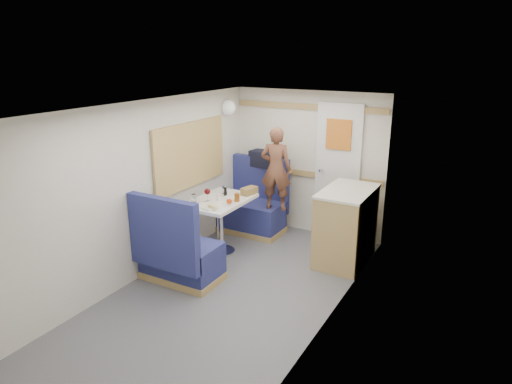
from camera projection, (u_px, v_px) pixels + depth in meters
The scene contains 27 objects.
floor at pixel (221, 300), 4.78m from camera, with size 4.50×4.50×0.00m, color #515156.
ceiling at pixel (216, 108), 4.18m from camera, with size 4.50×4.50×0.00m, color silver.
wall_back at pixel (308, 163), 6.36m from camera, with size 2.20×0.02×2.00m, color silver.
wall_left at pixel (134, 194), 4.99m from camera, with size 0.02×4.50×2.00m, color silver.
wall_right at pixel (324, 231), 3.97m from camera, with size 0.02×4.50×2.00m, color silver.
oak_trim_low at pixel (307, 174), 6.39m from camera, with size 2.15×0.02×0.08m, color #AB8C4D.
oak_trim_high at pixel (309, 107), 6.11m from camera, with size 2.15×0.02×0.08m, color #AB8C4D.
side_window at pixel (190, 155), 5.74m from camera, with size 0.04×1.30×0.72m, color #AFB79B.
rear_door at pixel (337, 169), 6.13m from camera, with size 0.62×0.12×1.86m.
dinette_table at pixel (220, 211), 5.75m from camera, with size 0.62×0.92×0.72m.
bench_far at pixel (254, 211), 6.55m from camera, with size 0.90×0.59×1.05m.
bench_near at pixel (178, 256), 5.11m from camera, with size 0.90×0.59×1.05m.
ledge at pixel (262, 168), 6.59m from camera, with size 0.90×0.14×0.04m, color #AB8C4D.
dome_light at pixel (228, 108), 6.28m from camera, with size 0.20×0.20×0.20m, color white.
galley_counter at pixel (346, 225), 5.56m from camera, with size 0.57×0.92×0.92m.
person at pixel (276, 169), 6.02m from camera, with size 0.41×0.27×1.12m, color brown.
duffel_bag at pixel (267, 159), 6.52m from camera, with size 0.48×0.23×0.23m, color black.
tray at pixel (213, 205), 5.48m from camera, with size 0.27×0.35×0.02m, color white.
orange_fruit at pixel (229, 201), 5.47m from camera, with size 0.07×0.07×0.07m, color #D55309.
cheese_block at pixel (213, 207), 5.33m from camera, with size 0.11×0.07×0.04m, color #E5CC84.
wine_glass at pixel (207, 192), 5.59m from camera, with size 0.08×0.08×0.17m.
tumbler_left at pixel (194, 198), 5.59m from camera, with size 0.06×0.06×0.10m, color white.
tumbler_mid at pixel (225, 190), 5.93m from camera, with size 0.07×0.07×0.11m, color white.
beer_glass at pixel (237, 197), 5.62m from camera, with size 0.07×0.07×0.10m, color brown.
pepper_grinder at pixel (225, 191), 5.85m from camera, with size 0.04×0.04×0.11m, color black.
salt_grinder at pixel (218, 198), 5.61m from camera, with size 0.04×0.04×0.10m, color white.
bread_loaf at pixel (249, 191), 5.90m from camera, with size 0.12×0.22×0.09m, color brown.
Camera 1 is at (2.37, -3.51, 2.51)m, focal length 32.00 mm.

